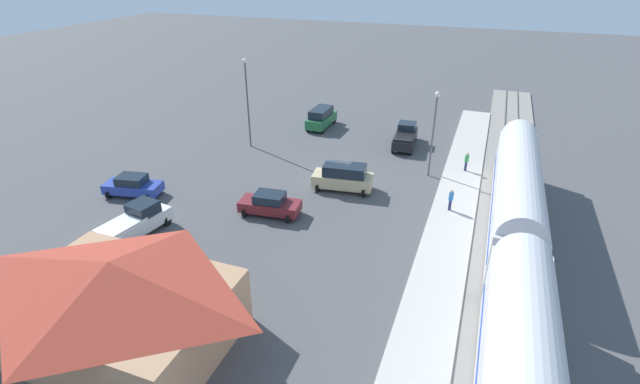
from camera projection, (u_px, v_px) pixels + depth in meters
name	position (u px, v px, depth m)	size (l,w,h in m)	color
ground_plane	(340.00, 177.00, 40.36)	(200.00, 200.00, 0.00)	#4C4C4F
railway_track	(510.00, 203.00, 35.95)	(4.80, 70.00, 0.30)	gray
platform	(457.00, 194.00, 37.17)	(3.20, 46.00, 0.30)	#B7B2A8
passenger_train	(518.00, 265.00, 24.21)	(2.93, 36.43, 4.98)	silver
station_building	(118.00, 301.00, 22.15)	(11.11, 8.18, 4.85)	tan
pedestrian_on_platform	(451.00, 198.00, 34.14)	(0.36, 0.36, 1.71)	#23284C
pedestrian_waiting_far	(467.00, 160.00, 40.44)	(0.36, 0.36, 1.71)	#23284C
suv_tan	(343.00, 177.00, 37.74)	(5.11, 2.87, 2.22)	#C6B284
suv_green	(321.00, 117.00, 51.49)	(2.08, 4.95, 2.22)	#236638
pickup_black	(405.00, 136.00, 46.54)	(2.32, 5.52, 2.14)	black
pickup_white	(134.00, 223.00, 31.54)	(2.77, 5.64, 2.14)	white
sedan_maroon	(270.00, 204.00, 34.22)	(4.67, 2.64, 1.74)	maroon
sedan_blue	(133.00, 186.00, 36.93)	(4.77, 2.91, 1.74)	#283D9E
light_pole_near_platform	(434.00, 124.00, 38.50)	(0.44, 0.44, 7.52)	#515156
light_pole_lot_center	(247.00, 94.00, 44.42)	(0.44, 0.44, 8.75)	#515156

